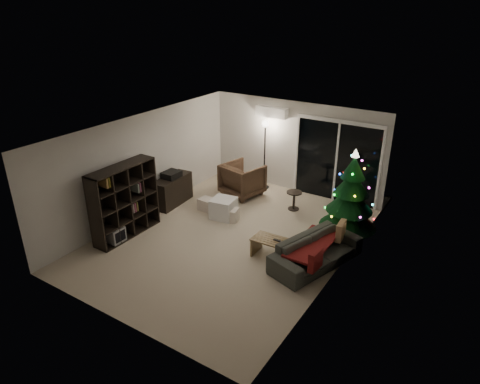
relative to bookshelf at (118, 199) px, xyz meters
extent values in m
plane|color=beige|center=(2.25, 1.09, -0.83)|extent=(6.50, 6.50, 0.00)
plane|color=white|center=(2.25, 1.09, 1.67)|extent=(6.50, 6.50, 0.00)
cube|color=silver|center=(2.25, 4.34, 0.42)|extent=(5.00, 0.02, 2.50)
cube|color=silver|center=(2.25, -2.16, 0.42)|extent=(5.00, 0.02, 2.50)
cube|color=silver|center=(-0.25, 1.09, 0.42)|extent=(0.02, 6.50, 2.50)
cube|color=silver|center=(4.75, 1.09, 0.42)|extent=(0.02, 6.50, 2.50)
cube|color=black|center=(3.45, 4.32, 0.22)|extent=(2.20, 0.02, 2.10)
cube|color=white|center=(1.55, 4.22, 1.32)|extent=(0.90, 0.22, 0.28)
cube|color=#3F3833|center=(3.45, 4.84, -0.88)|extent=(2.60, 1.00, 0.10)
cube|color=white|center=(3.45, 5.24, -0.33)|extent=(2.20, 0.06, 1.00)
cube|color=black|center=(0.00, 1.80, -0.46)|extent=(0.53, 1.22, 0.74)
cube|color=black|center=(0.00, 1.80, -0.01)|extent=(0.38, 0.45, 0.16)
imported|color=brown|center=(1.23, 3.26, -0.38)|extent=(1.15, 1.17, 0.90)
cube|color=white|center=(1.56, 1.87, -0.58)|extent=(0.62, 0.62, 0.49)
cube|color=white|center=(0.98, 1.99, -0.68)|extent=(0.45, 0.36, 0.30)
cube|color=white|center=(1.76, 1.83, -0.68)|extent=(0.50, 0.42, 0.30)
cylinder|color=black|center=(2.82, 3.21, -0.59)|extent=(0.45, 0.45, 0.49)
cylinder|color=black|center=(1.48, 4.01, 0.12)|extent=(0.30, 0.30, 1.90)
imported|color=#272826|center=(4.30, 1.18, -0.53)|extent=(1.36, 2.17, 0.59)
cube|color=maroon|center=(4.20, 1.18, -0.40)|extent=(0.63, 1.46, 0.05)
cube|color=#967656|center=(4.55, 1.83, -0.29)|extent=(0.15, 0.40, 0.39)
cube|color=maroon|center=(4.55, 0.53, -0.29)|extent=(0.14, 0.40, 0.39)
cube|color=black|center=(3.55, 0.93, -0.40)|extent=(0.17, 0.05, 0.02)
cube|color=slate|center=(3.80, 0.98, -0.40)|extent=(0.16, 0.10, 0.02)
cone|color=black|center=(4.42, 2.67, 0.20)|extent=(1.59, 1.59, 2.06)
camera|label=1|loc=(6.97, -5.81, 4.05)|focal=32.00mm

